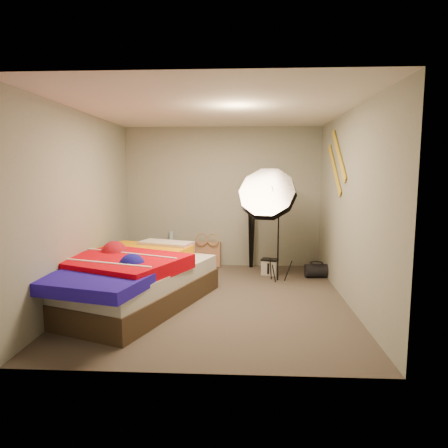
# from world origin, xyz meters

# --- Properties ---
(floor) EXTENTS (4.00, 4.00, 0.00)m
(floor) POSITION_xyz_m (0.00, 0.00, 0.00)
(floor) COLOR #4C423A
(floor) RESTS_ON ground
(ceiling) EXTENTS (4.00, 4.00, 0.00)m
(ceiling) POSITION_xyz_m (0.00, 0.00, 2.50)
(ceiling) COLOR silver
(ceiling) RESTS_ON wall_back
(wall_back) EXTENTS (3.50, 0.00, 3.50)m
(wall_back) POSITION_xyz_m (0.00, 2.00, 1.25)
(wall_back) COLOR gray
(wall_back) RESTS_ON floor
(wall_front) EXTENTS (3.50, 0.00, 3.50)m
(wall_front) POSITION_xyz_m (0.00, -2.00, 1.25)
(wall_front) COLOR gray
(wall_front) RESTS_ON floor
(wall_left) EXTENTS (0.00, 4.00, 4.00)m
(wall_left) POSITION_xyz_m (-1.75, 0.00, 1.25)
(wall_left) COLOR gray
(wall_left) RESTS_ON floor
(wall_right) EXTENTS (0.00, 4.00, 4.00)m
(wall_right) POSITION_xyz_m (1.75, 0.00, 1.25)
(wall_right) COLOR gray
(wall_right) RESTS_ON floor
(tote_bag) EXTENTS (0.46, 0.23, 0.46)m
(tote_bag) POSITION_xyz_m (-0.26, 1.90, 0.22)
(tote_bag) COLOR tan
(tote_bag) RESTS_ON floor
(wrapping_roll) EXTENTS (0.09, 0.19, 0.63)m
(wrapping_roll) POSITION_xyz_m (-0.94, 1.90, 0.31)
(wrapping_roll) COLOR #4D88BB
(wrapping_roll) RESTS_ON floor
(camera_case) EXTENTS (0.29, 0.24, 0.25)m
(camera_case) POSITION_xyz_m (0.82, 1.35, 0.12)
(camera_case) COLOR beige
(camera_case) RESTS_ON floor
(duffel_bag) EXTENTS (0.38, 0.24, 0.22)m
(duffel_bag) POSITION_xyz_m (1.57, 1.21, 0.11)
(duffel_bag) COLOR black
(duffel_bag) RESTS_ON floor
(wall_stripe_upper) EXTENTS (0.02, 0.91, 0.78)m
(wall_stripe_upper) POSITION_xyz_m (1.73, 0.60, 1.95)
(wall_stripe_upper) COLOR gold
(wall_stripe_upper) RESTS_ON wall_right
(wall_stripe_lower) EXTENTS (0.02, 0.91, 0.78)m
(wall_stripe_lower) POSITION_xyz_m (1.73, 0.85, 1.75)
(wall_stripe_lower) COLOR gold
(wall_stripe_lower) RESTS_ON wall_right
(bed) EXTENTS (2.27, 2.78, 0.67)m
(bed) POSITION_xyz_m (-1.12, -0.23, 0.33)
(bed) COLOR #402F1F
(bed) RESTS_ON floor
(photo_umbrella) EXTENTS (1.17, 0.93, 1.87)m
(photo_umbrella) POSITION_xyz_m (0.75, 0.93, 1.34)
(photo_umbrella) COLOR black
(photo_umbrella) RESTS_ON floor
(camera_tripod) EXTENTS (0.10, 0.10, 1.43)m
(camera_tripod) POSITION_xyz_m (0.52, 1.86, 0.82)
(camera_tripod) COLOR black
(camera_tripod) RESTS_ON floor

